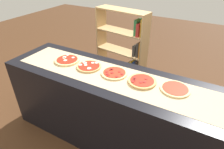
{
  "coord_description": "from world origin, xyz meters",
  "views": [
    {
      "loc": [
        0.83,
        -1.49,
        1.99
      ],
      "look_at": [
        0.0,
        0.0,
        0.94
      ],
      "focal_mm": 30.85,
      "sensor_mm": 36.0,
      "label": 1
    }
  ],
  "objects": [
    {
      "name": "pizza_pepperoni_3",
      "position": [
        0.32,
        0.04,
        0.94
      ],
      "size": [
        0.28,
        0.28,
        0.03
      ],
      "color": "tan",
      "rests_on": "parchment_paper"
    },
    {
      "name": "bookshelf",
      "position": [
        -0.33,
        1.1,
        0.64
      ],
      "size": [
        0.88,
        0.37,
        1.33
      ],
      "color": "tan",
      "rests_on": "ground_plane"
    },
    {
      "name": "pizza_pepperoni_2",
      "position": [
        -0.0,
        0.05,
        0.93
      ],
      "size": [
        0.28,
        0.28,
        0.02
      ],
      "color": "#E5C17F",
      "rests_on": "parchment_paper"
    },
    {
      "name": "parchment_paper",
      "position": [
        0.0,
        0.0,
        0.92
      ],
      "size": [
        2.27,
        0.47,
        0.0
      ],
      "primitive_type": "cube",
      "color": "tan",
      "rests_on": "counter"
    },
    {
      "name": "pizza_mozzarella_1",
      "position": [
        -0.32,
        0.04,
        0.94
      ],
      "size": [
        0.27,
        0.27,
        0.03
      ],
      "color": "tan",
      "rests_on": "parchment_paper"
    },
    {
      "name": "pizza_mozzarella_0",
      "position": [
        -0.63,
        0.04,
        0.94
      ],
      "size": [
        0.3,
        0.3,
        0.03
      ],
      "color": "#E5C17F",
      "rests_on": "parchment_paper"
    },
    {
      "name": "counter",
      "position": [
        0.0,
        0.0,
        0.46
      ],
      "size": [
        2.52,
        0.71,
        0.92
      ],
      "primitive_type": "cube",
      "color": "black",
      "rests_on": "ground_plane"
    },
    {
      "name": "pizza_plain_4",
      "position": [
        0.63,
        0.08,
        0.93
      ],
      "size": [
        0.28,
        0.28,
        0.02
      ],
      "color": "#E5C17F",
      "rests_on": "parchment_paper"
    },
    {
      "name": "ground_plane",
      "position": [
        0.0,
        0.0,
        0.0
      ],
      "size": [
        12.0,
        12.0,
        0.0
      ],
      "primitive_type": "plane",
      "color": "#4C2D19"
    }
  ]
}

